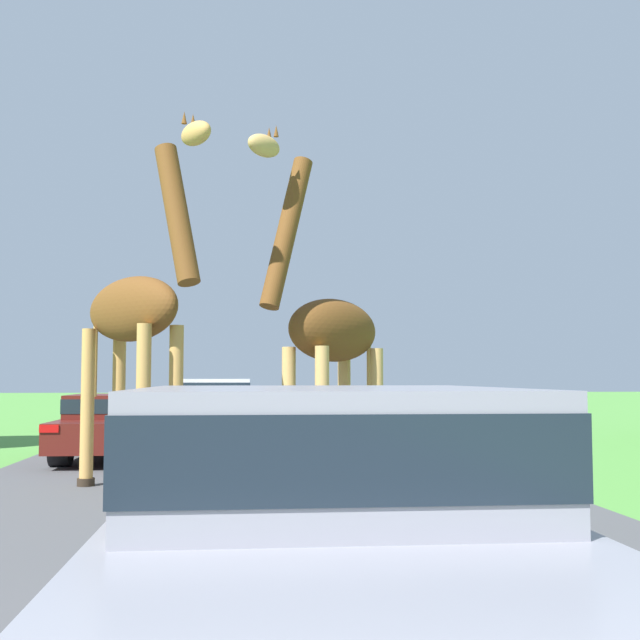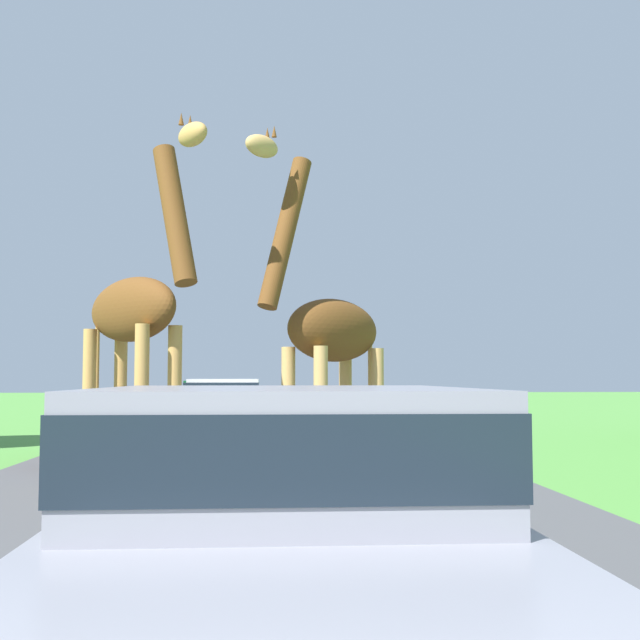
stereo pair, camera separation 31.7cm
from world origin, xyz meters
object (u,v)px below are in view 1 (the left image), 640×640
giraffe_companion (137,318)px  car_queue_left (215,407)px  car_far_ahead (195,398)px  car_lead_maroon (326,526)px  car_queue_right (185,406)px  car_verge_right (114,424)px  giraffe_near_road (328,335)px

giraffe_companion → car_queue_left: (0.78, 8.68, -1.54)m
giraffe_companion → car_far_ahead: size_ratio=1.08×
car_lead_maroon → car_queue_left: size_ratio=1.16×
giraffe_companion → car_far_ahead: 18.41m
car_queue_right → car_verge_right: size_ratio=0.99×
giraffe_near_road → car_queue_right: 13.14m
car_far_ahead → car_queue_left: bearing=-84.0°
giraffe_companion → car_verge_right: bearing=-114.9°
car_queue_right → car_far_ahead: size_ratio=0.90×
giraffe_companion → car_verge_right: 4.75m
giraffe_companion → car_verge_right: size_ratio=1.19×
giraffe_companion → car_lead_maroon: size_ratio=1.04×
car_lead_maroon → car_verge_right: size_ratio=1.14×
car_far_ahead → car_queue_right: bearing=-90.2°
car_far_ahead → giraffe_companion: bearing=-89.2°
car_lead_maroon → car_far_ahead: 25.45m
car_lead_maroon → giraffe_near_road: bearing=83.8°
giraffe_near_road → car_lead_maroon: bearing=129.5°
car_queue_right → car_queue_left: bearing=-77.0°
car_lead_maroon → car_verge_right: car_lead_maroon is taller
giraffe_near_road → car_far_ahead: giraffe_near_road is taller
car_lead_maroon → car_queue_right: car_lead_maroon is taller
giraffe_near_road → car_far_ahead: (-2.90, 17.89, -1.37)m
giraffe_companion → car_queue_right: giraffe_companion is taller
giraffe_near_road → car_verge_right: size_ratio=1.20×
car_queue_left → car_far_ahead: car_queue_left is taller
car_lead_maroon → car_verge_right: bearing=103.8°
giraffe_near_road → car_lead_maroon: size_ratio=1.05×
car_lead_maroon → car_queue_left: car_queue_left is taller
car_queue_right → car_far_ahead: (0.02, 5.16, 0.09)m
car_lead_maroon → car_far_ahead: bearing=94.7°
car_lead_maroon → giraffe_companion: bearing=104.7°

